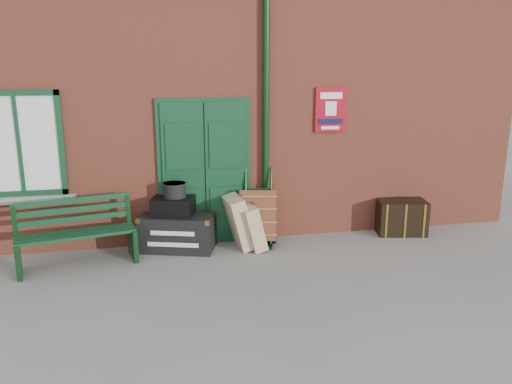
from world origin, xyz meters
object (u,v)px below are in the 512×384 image
object	(u,v)px
houdini_trunk	(178,232)
dark_trunk	(401,217)
bench	(76,231)
porter_trolley	(258,216)

from	to	relation	value
houdini_trunk	dark_trunk	world-z (taller)	dark_trunk
bench	dark_trunk	size ratio (longest dim) A/B	2.09
porter_trolley	houdini_trunk	bearing A→B (deg)	-167.21
bench	houdini_trunk	bearing A→B (deg)	1.19
bench	porter_trolley	bearing A→B (deg)	-5.61
bench	houdini_trunk	world-z (taller)	bench
houdini_trunk	porter_trolley	world-z (taller)	porter_trolley
houdini_trunk	porter_trolley	size ratio (longest dim) A/B	0.94
bench	dark_trunk	distance (m)	5.11
houdini_trunk	porter_trolley	xyz separation A→B (m)	(1.24, -0.02, 0.18)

